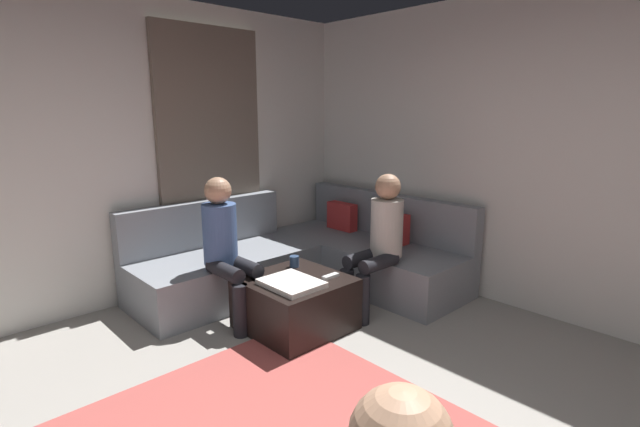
{
  "coord_description": "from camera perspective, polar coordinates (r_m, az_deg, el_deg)",
  "views": [
    {
      "loc": [
        1.23,
        -1.07,
        1.72
      ],
      "look_at": [
        -1.63,
        1.63,
        0.85
      ],
      "focal_mm": 26.15,
      "sensor_mm": 36.0,
      "label": 1
    }
  ],
  "objects": [
    {
      "name": "folded_blanket",
      "position": [
        3.58,
        -3.51,
        -8.51
      ],
      "size": [
        0.44,
        0.36,
        0.04
      ],
      "primitive_type": "cube",
      "color": "white",
      "rests_on": "ottoman"
    },
    {
      "name": "curtain_panel",
      "position": [
        4.74,
        -13.14,
        6.45
      ],
      "size": [
        0.06,
        1.1,
        2.5
      ],
      "primitive_type": "cube",
      "color": "#726659",
      "rests_on": "ground_plane"
    },
    {
      "name": "person_on_couch_side",
      "position": [
        3.86,
        -11.35,
        -3.75
      ],
      "size": [
        0.6,
        0.3,
        1.2
      ],
      "rotation": [
        0.0,
        0.0,
        -1.57
      ],
      "color": "black",
      "rests_on": "ground_plane"
    },
    {
      "name": "coffee_mug",
      "position": [
        3.99,
        -3.16,
        -5.88
      ],
      "size": [
        0.08,
        0.08,
        0.1
      ],
      "primitive_type": "cylinder",
      "color": "#334C72",
      "rests_on": "ottoman"
    },
    {
      "name": "sectional_couch",
      "position": [
        4.66,
        -1.59,
        -5.52
      ],
      "size": [
        2.1,
        2.55,
        0.87
      ],
      "color": "gray",
      "rests_on": "ground_plane"
    },
    {
      "name": "game_remote",
      "position": [
        3.74,
        1.32,
        -7.67
      ],
      "size": [
        0.05,
        0.15,
        0.02
      ],
      "primitive_type": "cube",
      "color": "white",
      "rests_on": "ottoman"
    },
    {
      "name": "person_on_couch_back",
      "position": [
        4.02,
        7.26,
        -2.98
      ],
      "size": [
        0.3,
        0.6,
        1.2
      ],
      "rotation": [
        0.0,
        0.0,
        3.14
      ],
      "color": "black",
      "rests_on": "ground_plane"
    },
    {
      "name": "wall_left",
      "position": [
        4.32,
        -28.99,
        6.0
      ],
      "size": [
        0.12,
        6.0,
        2.7
      ],
      "primitive_type": "cube",
      "color": "silver",
      "rests_on": "ground_plane"
    },
    {
      "name": "ottoman",
      "position": [
        3.81,
        -3.04,
        -10.9
      ],
      "size": [
        0.76,
        0.76,
        0.42
      ],
      "primitive_type": "cube",
      "color": "black",
      "rests_on": "ground_plane"
    },
    {
      "name": "wall_back",
      "position": [
        4.21,
        29.62,
        5.8
      ],
      "size": [
        6.0,
        0.12,
        2.7
      ],
      "primitive_type": "cube",
      "color": "silver",
      "rests_on": "ground_plane"
    }
  ]
}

